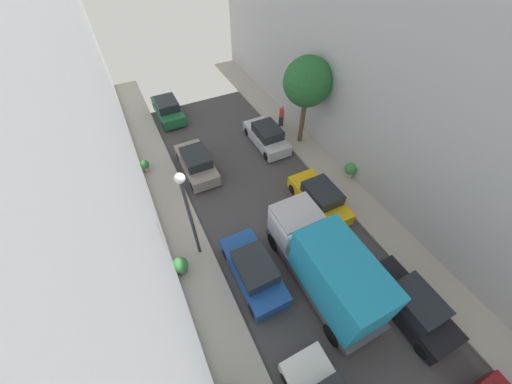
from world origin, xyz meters
The scene contains 17 objects.
ground centered at (0.00, 0.00, 0.00)m, with size 32.00×32.00×0.00m, color #423F42.
sidewalk_left centered at (-5.00, 0.00, 0.07)m, with size 2.00×44.00×0.15m, color #A8A399.
sidewalk_right centered at (5.00, 0.00, 0.07)m, with size 2.00×44.00×0.15m, color #A8A399.
building_left centered at (-9.00, 0.00, 7.14)m, with size 6.00×44.00×14.27m, color #B2B2B7.
parked_car_left_1 centered at (-2.70, -0.85, 0.72)m, with size 1.78×4.20×1.57m.
parked_car_left_2 centered at (-2.70, 7.57, 0.72)m, with size 1.78×4.20×1.57m.
parked_car_left_3 centered at (-2.70, 14.71, 0.72)m, with size 1.78×4.20×1.57m.
parked_car_right_2 centered at (2.70, -5.33, 0.72)m, with size 1.78×4.20×1.57m.
parked_car_right_3 centered at (2.70, 1.51, 0.72)m, with size 1.78×4.20×1.57m.
parked_car_right_4 centered at (2.70, 8.05, 0.72)m, with size 1.78×4.20×1.57m.
delivery_truck centered at (0.00, -2.57, 1.79)m, with size 2.26×6.60×3.38m.
pedestrian centered at (4.70, 9.45, 1.07)m, with size 0.40×0.36×1.72m.
street_tree_1 centered at (5.02, 7.22, 4.60)m, with size 3.09×3.09×6.03m.
potted_plant_0 centered at (-5.73, 8.98, 0.60)m, with size 0.55×0.55×0.81m.
potted_plant_2 centered at (-5.73, 0.95, 0.68)m, with size 0.76×0.76×0.98m.
potted_plant_4 centered at (5.78, 2.60, 0.73)m, with size 0.74×0.74×1.03m.
lamp_post centered at (-4.60, 1.63, 3.79)m, with size 0.44×0.44×5.54m.
Camera 1 is at (-5.44, -6.59, 13.19)m, focal length 20.15 mm.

